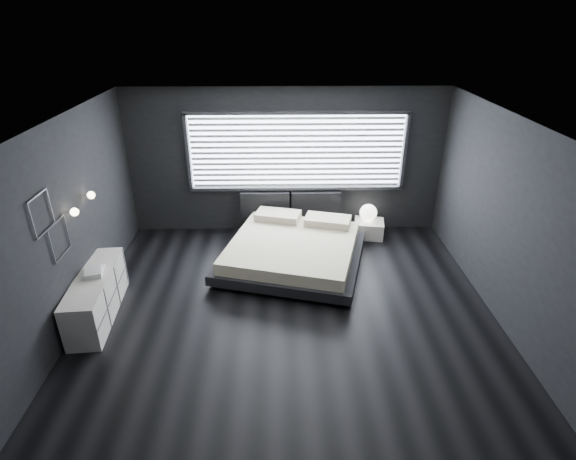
{
  "coord_description": "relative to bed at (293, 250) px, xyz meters",
  "views": [
    {
      "loc": [
        -0.13,
        -5.49,
        4.07
      ],
      "look_at": [
        0.0,
        0.85,
        0.9
      ],
      "focal_mm": 28.0,
      "sensor_mm": 36.0,
      "label": 1
    }
  ],
  "objects": [
    {
      "name": "wall_art_upper",
      "position": [
        -3.07,
        -1.88,
        1.57
      ],
      "size": [
        0.01,
        0.48,
        0.48
      ],
      "color": "#47474C",
      "rests_on": "ground"
    },
    {
      "name": "sconce_near",
      "position": [
        -2.98,
        -1.28,
        1.32
      ],
      "size": [
        0.18,
        0.11,
        0.11
      ],
      "color": "silver",
      "rests_on": "ground"
    },
    {
      "name": "nightstand",
      "position": [
        1.52,
        1.02,
        -0.12
      ],
      "size": [
        0.63,
        0.55,
        0.33
      ],
      "primitive_type": "cube",
      "rotation": [
        0.0,
        0.0,
        -0.17
      ],
      "color": "white",
      "rests_on": "ground"
    },
    {
      "name": "bed",
      "position": [
        0.0,
        0.0,
        0.0
      ],
      "size": [
        2.81,
        2.73,
        0.6
      ],
      "color": "black",
      "rests_on": "ground"
    },
    {
      "name": "window",
      "position": [
        0.11,
        1.37,
        1.33
      ],
      "size": [
        4.14,
        0.09,
        1.52
      ],
      "color": "white",
      "rests_on": "ground"
    },
    {
      "name": "headboard",
      "position": [
        -0.01,
        1.31,
        0.29
      ],
      "size": [
        1.96,
        0.16,
        0.52
      ],
      "color": "black",
      "rests_on": "ground"
    },
    {
      "name": "book_stack",
      "position": [
        -2.88,
        -1.34,
        0.42
      ],
      "size": [
        0.34,
        0.4,
        0.07
      ],
      "color": "silver",
      "rests_on": "dresser"
    },
    {
      "name": "sconce_far",
      "position": [
        -2.98,
        -0.68,
        1.32
      ],
      "size": [
        0.18,
        0.11,
        0.11
      ],
      "color": "silver",
      "rests_on": "ground"
    },
    {
      "name": "wall_art_lower",
      "position": [
        -3.07,
        -1.63,
        1.1
      ],
      "size": [
        0.01,
        0.48,
        0.48
      ],
      "color": "#47474C",
      "rests_on": "ground"
    },
    {
      "name": "dresser",
      "position": [
        -2.87,
        -1.4,
        0.05
      ],
      "size": [
        0.59,
        1.69,
        0.66
      ],
      "color": "white",
      "rests_on": "ground"
    },
    {
      "name": "orb_lamp",
      "position": [
        1.49,
        1.06,
        0.21
      ],
      "size": [
        0.33,
        0.33,
        0.33
      ],
      "primitive_type": "sphere",
      "color": "white",
      "rests_on": "nightstand"
    },
    {
      "name": "room",
      "position": [
        -0.09,
        -1.33,
        1.12
      ],
      "size": [
        6.04,
        6.0,
        2.8
      ],
      "color": "black",
      "rests_on": "ground"
    }
  ]
}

